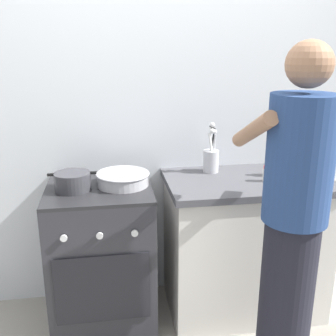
% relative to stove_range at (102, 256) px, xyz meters
% --- Properties ---
extents(ground, '(6.00, 6.00, 0.00)m').
position_rel_stove_range_xyz_m(ground, '(0.35, -0.15, -0.45)').
color(ground, gray).
extents(back_wall, '(3.20, 0.10, 2.50)m').
position_rel_stove_range_xyz_m(back_wall, '(0.55, 0.35, 0.80)').
color(back_wall, silver).
rests_on(back_wall, ground).
extents(countertop, '(1.00, 0.60, 0.90)m').
position_rel_stove_range_xyz_m(countertop, '(0.90, 0.00, 0.00)').
color(countertop, silver).
rests_on(countertop, ground).
extents(stove_range, '(0.60, 0.62, 0.90)m').
position_rel_stove_range_xyz_m(stove_range, '(0.00, 0.00, 0.00)').
color(stove_range, '#2D2D33').
rests_on(stove_range, ground).
extents(pot, '(0.27, 0.20, 0.10)m').
position_rel_stove_range_xyz_m(pot, '(-0.14, -0.04, 0.50)').
color(pot, '#38383D').
rests_on(pot, stove_range).
extents(mixing_bowl, '(0.31, 0.31, 0.08)m').
position_rel_stove_range_xyz_m(mixing_bowl, '(0.14, 0.00, 0.49)').
color(mixing_bowl, '#B7B7BC').
rests_on(mixing_bowl, stove_range).
extents(utensil_crock, '(0.10, 0.10, 0.32)m').
position_rel_stove_range_xyz_m(utensil_crock, '(0.71, 0.17, 0.54)').
color(utensil_crock, silver).
rests_on(utensil_crock, countertop).
extents(spice_bottle, '(0.04, 0.04, 0.10)m').
position_rel_stove_range_xyz_m(spice_bottle, '(0.99, -0.06, 0.50)').
color(spice_bottle, silver).
rests_on(spice_bottle, countertop).
extents(oil_bottle, '(0.07, 0.07, 0.22)m').
position_rel_stove_range_xyz_m(oil_bottle, '(1.15, 0.02, 0.54)').
color(oil_bottle, gold).
rests_on(oil_bottle, countertop).
extents(person, '(0.41, 0.50, 1.70)m').
position_rel_stove_range_xyz_m(person, '(0.90, -0.61, 0.41)').
color(person, black).
rests_on(person, ground).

